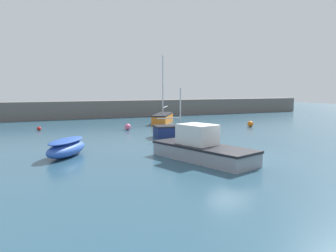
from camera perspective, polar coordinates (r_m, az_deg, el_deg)
ground_plane at (r=18.71m, az=10.29°, el=-5.60°), size 120.00×120.00×0.20m
harbor_breakwater at (r=44.28m, az=-10.32°, el=2.95°), size 62.46×2.46×2.21m
sailboat_short_mast at (r=26.00m, az=2.15°, el=-0.82°), size 4.34×2.13×3.85m
rowboat_with_red_cover at (r=19.27m, az=-17.27°, el=-3.60°), size 3.16×3.70×1.01m
sailboat_tall_mast at (r=36.31m, az=-0.90°, el=1.43°), size 4.43×5.80×7.36m
motorboat_grey_hull at (r=17.57m, az=5.89°, el=-3.88°), size 3.79×6.37×1.89m
mooring_buoy_pink at (r=30.28m, az=-7.03°, el=-0.16°), size 0.58×0.58×0.58m
mooring_buoy_orange at (r=33.58m, az=14.16°, el=0.35°), size 0.58×0.58×0.58m
mooring_buoy_red at (r=31.88m, az=-21.54°, el=-0.43°), size 0.37×0.37×0.37m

